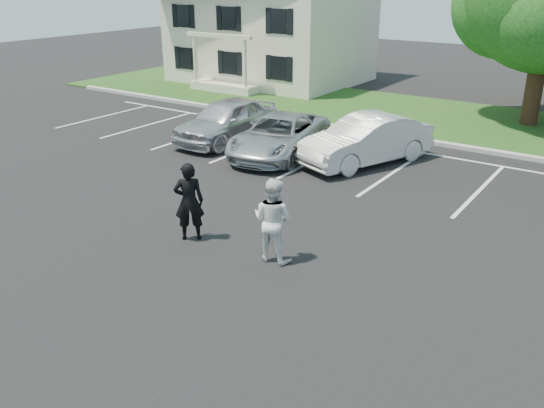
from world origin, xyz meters
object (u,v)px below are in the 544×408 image
at_px(car_white_sedan, 366,140).
at_px(car_silver_west, 227,120).
at_px(car_silver_minivan, 279,136).
at_px(house, 271,14).
at_px(man_white_shirt, 273,220).
at_px(man_black_suit, 189,202).

bearing_deg(car_white_sedan, car_silver_west, -153.58).
xyz_separation_m(car_silver_minivan, car_white_sedan, (2.96, 0.85, 0.10)).
relative_size(house, car_white_sedan, 2.11).
height_order(house, car_silver_minivan, house).
height_order(house, man_white_shirt, house).
distance_m(man_white_shirt, car_silver_west, 10.06).
height_order(car_silver_minivan, car_white_sedan, car_white_sedan).
distance_m(house, car_silver_minivan, 15.50).
relative_size(car_silver_minivan, car_white_sedan, 1.04).
bearing_deg(car_silver_west, man_black_suit, -57.21).
height_order(car_silver_west, car_silver_minivan, car_silver_west).
relative_size(man_black_suit, car_white_sedan, 0.40).
bearing_deg(man_white_shirt, car_silver_west, -48.49).
xyz_separation_m(car_silver_west, car_silver_minivan, (2.67, -0.37, -0.12)).
bearing_deg(car_silver_minivan, car_white_sedan, 6.51).
bearing_deg(car_silver_minivan, car_silver_west, 162.53).
distance_m(house, man_white_shirt, 23.44).
xyz_separation_m(house, car_silver_minivan, (8.80, -12.37, -3.13)).
height_order(man_white_shirt, car_silver_minivan, man_white_shirt).
relative_size(man_black_suit, car_silver_minivan, 0.39).
relative_size(house, man_white_shirt, 5.29).
bearing_deg(car_silver_west, house, 117.20).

